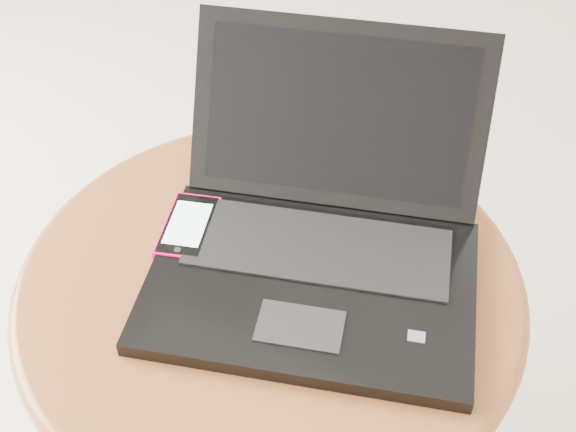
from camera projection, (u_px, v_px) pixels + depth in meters
The scene contains 4 objects.
table at pixel (271, 329), 0.97m from camera, with size 0.61×0.61×0.48m.
laptop at pixel (319, 234), 0.89m from camera, with size 0.46×0.46×0.22m.
phone_black at pixel (192, 226), 0.95m from camera, with size 0.09×0.12×0.01m.
phone_pink at pixel (188, 227), 0.93m from camera, with size 0.09×0.12×0.01m.
Camera 1 is at (0.40, -0.58, 1.16)m, focal length 47.50 mm.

